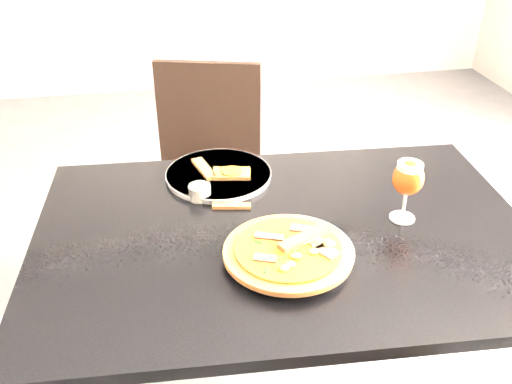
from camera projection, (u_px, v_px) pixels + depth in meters
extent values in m
cube|color=black|center=(284.00, 235.00, 1.38)|extent=(1.25, 0.87, 0.03)
cylinder|color=black|center=(96.00, 282.00, 1.81)|extent=(0.05, 0.05, 0.72)
cylinder|color=black|center=(422.00, 257.00, 1.92)|extent=(0.05, 0.05, 0.72)
cube|color=black|center=(204.00, 196.00, 2.11)|extent=(0.51, 0.51, 0.04)
cylinder|color=black|center=(155.00, 270.00, 2.10)|extent=(0.04, 0.04, 0.42)
cylinder|color=black|center=(244.00, 275.00, 2.07)|extent=(0.04, 0.04, 0.42)
cylinder|color=black|center=(174.00, 220.00, 2.38)|extent=(0.04, 0.04, 0.42)
cylinder|color=black|center=(253.00, 224.00, 2.36)|extent=(0.04, 0.04, 0.42)
cube|color=black|center=(209.00, 115.00, 2.14)|extent=(0.38, 0.13, 0.41)
cylinder|color=silver|center=(290.00, 252.00, 1.29)|extent=(0.34, 0.34, 0.02)
cylinder|color=brown|center=(288.00, 252.00, 1.27)|extent=(0.29, 0.29, 0.01)
cylinder|color=#B0240E|center=(288.00, 249.00, 1.26)|extent=(0.24, 0.24, 0.01)
cube|color=#4B3120|center=(302.00, 245.00, 1.26)|extent=(0.06, 0.03, 0.00)
cube|color=#4B3120|center=(290.00, 233.00, 1.30)|extent=(0.05, 0.06, 0.00)
cube|color=#4B3120|center=(259.00, 239.00, 1.29)|extent=(0.06, 0.06, 0.00)
cube|color=#4B3120|center=(279.00, 253.00, 1.24)|extent=(0.06, 0.06, 0.00)
cube|color=#4B3120|center=(301.00, 259.00, 1.22)|extent=(0.05, 0.06, 0.00)
ellipsoid|color=#DEDE48|center=(295.00, 242.00, 1.27)|extent=(0.03, 0.03, 0.01)
ellipsoid|color=#DEDE48|center=(290.00, 227.00, 1.32)|extent=(0.03, 0.03, 0.01)
ellipsoid|color=#DEDE48|center=(282.00, 241.00, 1.27)|extent=(0.03, 0.03, 0.01)
ellipsoid|color=#DEDE48|center=(256.00, 244.00, 1.26)|extent=(0.03, 0.03, 0.01)
ellipsoid|color=#DEDE48|center=(281.00, 249.00, 1.25)|extent=(0.03, 0.03, 0.01)
ellipsoid|color=#DEDE48|center=(287.00, 266.00, 1.20)|extent=(0.03, 0.03, 0.01)
ellipsoid|color=#DEDE48|center=(295.00, 250.00, 1.24)|extent=(0.03, 0.03, 0.01)
ellipsoid|color=#DEDE48|center=(321.00, 248.00, 1.25)|extent=(0.03, 0.03, 0.01)
cube|color=#0D4A12|center=(289.00, 243.00, 1.27)|extent=(0.01, 0.02, 0.00)
cube|color=#0D4A12|center=(282.00, 235.00, 1.30)|extent=(0.01, 0.02, 0.00)
cube|color=#0D4A12|center=(265.00, 232.00, 1.31)|extent=(0.01, 0.02, 0.00)
cube|color=#0D4A12|center=(275.00, 244.00, 1.27)|extent=(0.02, 0.01, 0.00)
cube|color=#0D4A12|center=(260.00, 248.00, 1.26)|extent=(0.02, 0.01, 0.00)
cube|color=#0D4A12|center=(282.00, 249.00, 1.25)|extent=(0.02, 0.01, 0.00)
cube|color=#0D4A12|center=(276.00, 258.00, 1.23)|extent=(0.02, 0.02, 0.00)
cube|color=#0D4A12|center=(283.00, 269.00, 1.19)|extent=(0.01, 0.02, 0.00)
cube|color=#0D4A12|center=(293.00, 255.00, 1.23)|extent=(0.01, 0.02, 0.00)
cube|color=#0D4A12|center=(308.00, 260.00, 1.22)|extent=(0.01, 0.02, 0.00)
cube|color=#0D4A12|center=(295.00, 249.00, 1.25)|extent=(0.02, 0.01, 0.00)
cube|color=#0D4A12|center=(309.00, 247.00, 1.26)|extent=(0.02, 0.01, 0.00)
cube|color=#0D4A12|center=(318.00, 237.00, 1.29)|extent=(0.02, 0.01, 0.00)
cube|color=#0D4A12|center=(296.00, 240.00, 1.28)|extent=(0.02, 0.02, 0.00)
cube|color=brown|center=(302.00, 236.00, 1.29)|extent=(0.13, 0.09, 0.01)
cylinder|color=silver|center=(219.00, 175.00, 1.60)|extent=(0.39, 0.39, 0.02)
cube|color=brown|center=(204.00, 169.00, 1.60)|extent=(0.06, 0.13, 0.01)
cube|color=brown|center=(232.00, 173.00, 1.58)|extent=(0.11, 0.08, 0.01)
cylinder|color=#B0240E|center=(232.00, 171.00, 1.57)|extent=(0.06, 0.06, 0.00)
cube|color=brown|center=(232.00, 206.00, 1.46)|extent=(0.10, 0.04, 0.01)
cylinder|color=#B6B2A4|center=(200.00, 192.00, 1.49)|extent=(0.06, 0.06, 0.04)
cylinder|color=yellow|center=(200.00, 188.00, 1.49)|extent=(0.05, 0.05, 0.01)
cylinder|color=silver|center=(402.00, 218.00, 1.42)|extent=(0.06, 0.06, 0.00)
cylinder|color=silver|center=(404.00, 205.00, 1.40)|extent=(0.01, 0.01, 0.07)
ellipsoid|color=#AC3910|center=(408.00, 178.00, 1.36)|extent=(0.08, 0.08, 0.09)
cylinder|color=silver|center=(410.00, 166.00, 1.34)|extent=(0.06, 0.06, 0.01)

